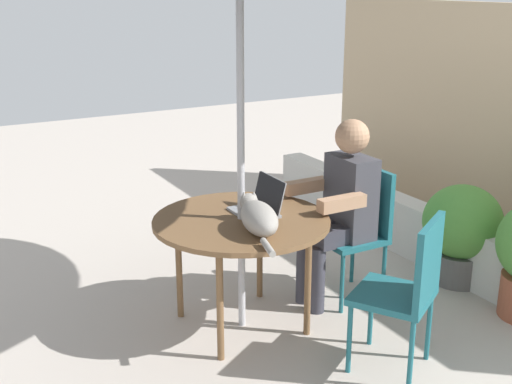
# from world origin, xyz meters

# --- Properties ---
(ground_plane) EXTENTS (14.00, 14.00, 0.00)m
(ground_plane) POSITION_xyz_m (0.00, 0.00, 0.00)
(ground_plane) COLOR #ADA399
(planter_wall_low) EXTENTS (4.24, 0.20, 0.42)m
(planter_wall_low) POSITION_xyz_m (0.00, 1.69, 0.21)
(planter_wall_low) COLOR beige
(planter_wall_low) RESTS_ON ground
(patio_table) EXTENTS (1.06, 1.06, 0.71)m
(patio_table) POSITION_xyz_m (0.00, 0.00, 0.65)
(patio_table) COLOR brown
(patio_table) RESTS_ON ground
(chair_occupied) EXTENTS (0.40, 0.40, 0.89)m
(chair_occupied) POSITION_xyz_m (0.00, 0.89, 0.52)
(chair_occupied) COLOR #1E606B
(chair_occupied) RESTS_ON ground
(chair_empty) EXTENTS (0.55, 0.55, 0.89)m
(chair_empty) POSITION_xyz_m (0.88, 0.54, 0.52)
(chair_empty) COLOR #1E606B
(chair_empty) RESTS_ON ground
(person_seated) EXTENTS (0.48, 0.48, 1.23)m
(person_seated) POSITION_xyz_m (0.00, 0.73, 0.69)
(person_seated) COLOR #3F3F47
(person_seated) RESTS_ON ground
(laptop) EXTENTS (0.30, 0.26, 0.21)m
(laptop) POSITION_xyz_m (-0.04, 0.16, 0.77)
(laptop) COLOR gray
(laptop) RESTS_ON patio_table
(cat) EXTENTS (0.63, 0.28, 0.17)m
(cat) POSITION_xyz_m (0.23, -0.01, 0.79)
(cat) COLOR gray
(cat) RESTS_ON patio_table
(potted_plant_near_fence) EXTENTS (0.55, 0.55, 0.71)m
(potted_plant_near_fence) POSITION_xyz_m (0.18, 1.66, 0.39)
(potted_plant_near_fence) COLOR #595654
(potted_plant_near_fence) RESTS_ON ground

